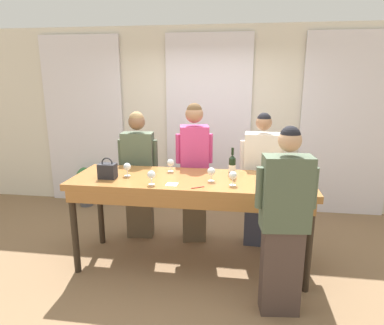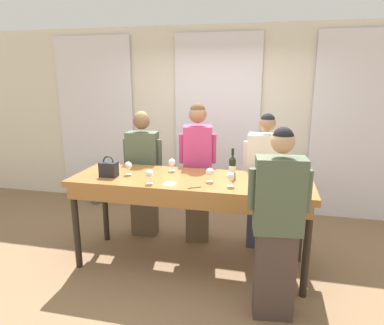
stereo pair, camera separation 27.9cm
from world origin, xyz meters
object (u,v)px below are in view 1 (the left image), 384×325
at_px(wine_glass_center_mid, 282,172).
at_px(wine_glass_center_right, 127,167).
at_px(wine_glass_front_mid, 233,176).
at_px(guest_pink_top, 194,171).
at_px(wine_glass_front_left, 151,175).
at_px(wine_glass_center_left, 171,163).
at_px(wine_glass_back_left, 211,172).
at_px(host_pouring, 284,222).
at_px(guest_olive_jacket, 139,174).
at_px(wine_glass_front_right, 279,169).
at_px(potted_plant, 85,184).
at_px(wine_bottle, 232,166).
at_px(guest_cream_sweater, 261,180).
at_px(tasting_bar, 191,187).
at_px(handbag, 108,171).

xyz_separation_m(wine_glass_center_mid, wine_glass_center_right, (-1.64, -0.05, 0.00)).
bearing_deg(wine_glass_front_mid, guest_pink_top, 122.08).
height_order(wine_glass_front_left, wine_glass_center_left, same).
height_order(wine_glass_front_left, wine_glass_back_left, same).
bearing_deg(host_pouring, guest_olive_jacket, 142.32).
relative_size(wine_glass_front_right, wine_glass_back_left, 1.00).
bearing_deg(potted_plant, wine_glass_front_mid, -35.47).
height_order(wine_bottle, guest_cream_sweater, guest_cream_sweater).
relative_size(wine_glass_center_left, guest_cream_sweater, 0.09).
bearing_deg(guest_pink_top, wine_glass_center_mid, -30.08).
xyz_separation_m(guest_cream_sweater, host_pouring, (0.13, -1.29, 0.03)).
xyz_separation_m(wine_glass_front_left, guest_pink_top, (0.31, 0.89, -0.19)).
distance_m(wine_glass_front_mid, potted_plant, 3.05).
bearing_deg(tasting_bar, host_pouring, -36.15).
bearing_deg(wine_glass_center_right, wine_glass_center_left, 29.62).
height_order(wine_glass_center_mid, guest_cream_sweater, guest_cream_sweater).
relative_size(handbag, wine_glass_front_left, 1.58).
bearing_deg(host_pouring, wine_glass_front_right, 88.24).
xyz_separation_m(wine_glass_center_left, wine_glass_back_left, (0.49, -0.30, 0.00)).
distance_m(guest_pink_top, host_pouring, 1.60).
bearing_deg(wine_glass_center_mid, potted_plant, 152.70).
xyz_separation_m(wine_glass_center_mid, guest_pink_top, (-1.00, 0.58, -0.19)).
distance_m(wine_glass_center_right, wine_glass_back_left, 0.92).
bearing_deg(wine_glass_center_left, tasting_bar, -43.01).
height_order(wine_glass_back_left, guest_cream_sweater, guest_cream_sweater).
bearing_deg(guest_cream_sweater, wine_glass_center_right, -156.99).
xyz_separation_m(guest_cream_sweater, potted_plant, (-2.74, 0.93, -0.47)).
bearing_deg(tasting_bar, wine_glass_front_mid, -20.03).
height_order(tasting_bar, wine_glass_center_right, wine_glass_center_right).
relative_size(wine_glass_center_right, potted_plant, 0.22).
relative_size(guest_olive_jacket, guest_cream_sweater, 1.00).
height_order(wine_glass_back_left, potted_plant, wine_glass_back_left).
bearing_deg(tasting_bar, wine_glass_center_mid, 3.19).
xyz_separation_m(wine_bottle, host_pouring, (0.47, -0.82, -0.26)).
bearing_deg(wine_glass_front_left, wine_glass_front_mid, 6.64).
height_order(guest_cream_sweater, potted_plant, guest_cream_sweater).
bearing_deg(wine_glass_front_left, host_pouring, -17.72).
xyz_separation_m(wine_bottle, handbag, (-1.30, -0.27, -0.03)).
distance_m(wine_glass_back_left, guest_pink_top, 0.76).
xyz_separation_m(tasting_bar, guest_olive_jacket, (-0.77, 0.63, -0.06)).
relative_size(wine_glass_front_left, wine_glass_center_mid, 1.00).
height_order(wine_glass_front_left, guest_pink_top, guest_pink_top).
bearing_deg(guest_olive_jacket, guest_cream_sweater, -0.00).
height_order(wine_bottle, wine_glass_front_right, wine_bottle).
relative_size(guest_cream_sweater, potted_plant, 2.58).
bearing_deg(tasting_bar, handbag, -172.83).
bearing_deg(handbag, wine_glass_center_right, 33.23).
bearing_deg(wine_bottle, guest_pink_top, 135.58).
bearing_deg(guest_olive_jacket, potted_plant, 142.32).
bearing_deg(wine_glass_front_right, host_pouring, -91.76).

